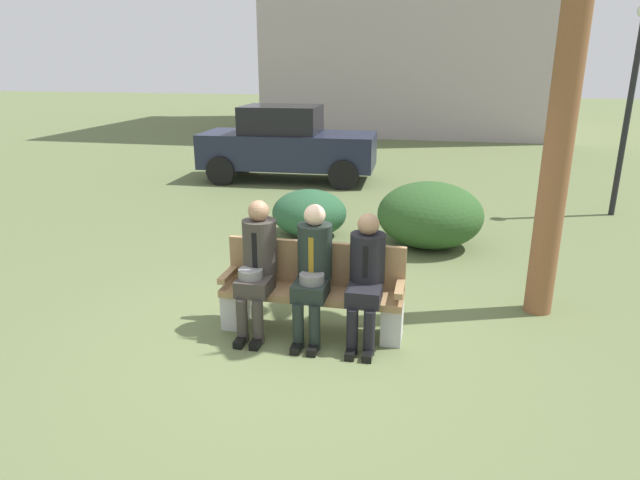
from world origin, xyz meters
The scene contains 9 objects.
ground_plane centered at (0.00, 0.00, 0.00)m, with size 80.00×80.00×0.00m, color #5C693F.
park_bench centered at (0.09, 0.27, 0.42)m, with size 1.82×0.44×0.90m.
seated_man_left centered at (-0.44, 0.14, 0.74)m, with size 0.34×0.72×1.34m.
seated_man_middle centered at (0.12, 0.14, 0.74)m, with size 0.34×0.72×1.33m.
seated_man_right centered at (0.64, 0.14, 0.71)m, with size 0.34×0.72×1.27m.
shrub_near_bench centered at (-0.66, 3.37, 0.36)m, with size 1.17×1.07×0.73m, color #275534.
shrub_mid_lawn centered at (1.19, 3.22, 0.48)m, with size 1.54×1.41×0.96m, color #2C5224.
parked_car_near centered at (-2.12, 7.41, 0.84)m, with size 3.96×1.82×1.68m.
street_lamp centered at (4.36, 5.70, 2.16)m, with size 0.24×0.24×3.52m.
Camera 1 is at (1.23, -4.76, 2.63)m, focal length 31.09 mm.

